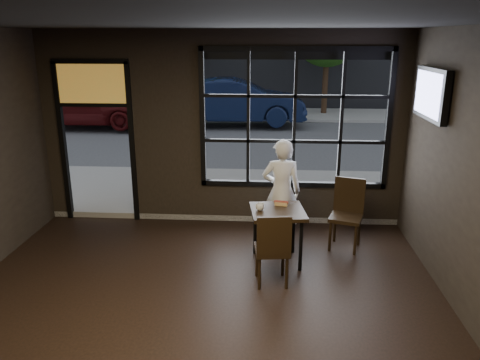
# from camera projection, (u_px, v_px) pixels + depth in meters

# --- Properties ---
(floor) EXTENTS (6.00, 7.00, 0.02)m
(floor) POSITION_uv_depth(u_px,v_px,m) (188.00, 349.00, 4.82)
(floor) COLOR black
(floor) RESTS_ON ground
(ceiling) EXTENTS (6.00, 7.00, 0.02)m
(ceiling) POSITION_uv_depth(u_px,v_px,m) (175.00, 19.00, 3.88)
(ceiling) COLOR black
(ceiling) RESTS_ON ground
(window_frame) EXTENTS (3.06, 0.12, 2.28)m
(window_frame) POSITION_uv_depth(u_px,v_px,m) (295.00, 119.00, 7.56)
(window_frame) COLOR black
(window_frame) RESTS_ON ground
(stained_transom) EXTENTS (1.20, 0.06, 0.70)m
(stained_transom) POSITION_uv_depth(u_px,v_px,m) (92.00, 83.00, 7.60)
(stained_transom) COLOR orange
(stained_transom) RESTS_ON ground
(street_asphalt) EXTENTS (60.00, 41.00, 0.04)m
(street_asphalt) POSITION_uv_depth(u_px,v_px,m) (257.00, 91.00, 27.72)
(street_asphalt) COLOR #545456
(street_asphalt) RESTS_ON ground
(cafe_table) EXTENTS (0.82, 0.82, 0.79)m
(cafe_table) POSITION_uv_depth(u_px,v_px,m) (277.00, 236.00, 6.57)
(cafe_table) COLOR black
(cafe_table) RESTS_ON floor
(chair_near) EXTENTS (0.48, 0.48, 0.99)m
(chair_near) POSITION_uv_depth(u_px,v_px,m) (272.00, 247.00, 5.97)
(chair_near) COLOR black
(chair_near) RESTS_ON floor
(chair_window) EXTENTS (0.58, 0.58, 1.06)m
(chair_window) POSITION_uv_depth(u_px,v_px,m) (346.00, 215.00, 6.96)
(chair_window) COLOR black
(chair_window) RESTS_ON floor
(man) EXTENTS (0.60, 0.40, 1.63)m
(man) POSITION_uv_depth(u_px,v_px,m) (281.00, 191.00, 7.13)
(man) COLOR silver
(man) RESTS_ON floor
(hotdog) EXTENTS (0.21, 0.12, 0.06)m
(hotdog) POSITION_uv_depth(u_px,v_px,m) (281.00, 203.00, 6.62)
(hotdog) COLOR tan
(hotdog) RESTS_ON cafe_table
(cup) EXTENTS (0.14, 0.14, 0.10)m
(cup) POSITION_uv_depth(u_px,v_px,m) (260.00, 207.00, 6.43)
(cup) COLOR silver
(cup) RESTS_ON cafe_table
(tv) EXTENTS (0.13, 1.16, 0.68)m
(tv) POSITION_uv_depth(u_px,v_px,m) (431.00, 94.00, 6.18)
(tv) COLOR black
(tv) RESTS_ON wall_right
(navy_car) EXTENTS (4.91, 1.92, 1.59)m
(navy_car) POSITION_uv_depth(u_px,v_px,m) (236.00, 101.00, 16.49)
(navy_car) COLOR black
(navy_car) RESTS_ON street_asphalt
(maroon_car) EXTENTS (4.70, 1.91, 1.60)m
(maroon_car) POSITION_uv_depth(u_px,v_px,m) (84.00, 103.00, 16.11)
(maroon_car) COLOR #420A0A
(maroon_car) RESTS_ON street_asphalt
(tree_left) EXTENTS (2.63, 2.63, 4.49)m
(tree_left) POSITION_uv_depth(u_px,v_px,m) (175.00, 35.00, 18.09)
(tree_left) COLOR #332114
(tree_left) RESTS_ON street_asphalt
(tree_right) EXTENTS (2.71, 2.71, 4.62)m
(tree_right) POSITION_uv_depth(u_px,v_px,m) (328.00, 32.00, 18.20)
(tree_right) COLOR #332114
(tree_right) RESTS_ON street_asphalt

